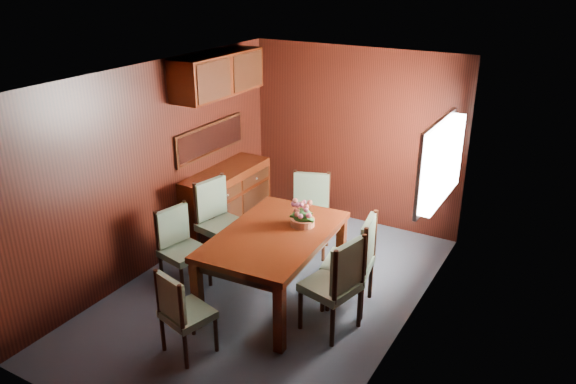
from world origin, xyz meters
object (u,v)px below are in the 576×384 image
Objects in this scene: chair_right_near at (337,281)px; flower_centerpiece at (303,214)px; dining_table at (274,243)px; chair_left_near at (180,243)px; chair_head at (181,310)px; sideboard at (227,202)px.

flower_centerpiece is at bearing 65.73° from chair_right_near.
dining_table is 6.27× the size of flower_centerpiece.
chair_right_near is (1.88, 0.08, 0.05)m from chair_left_near.
chair_right_near is 1.49m from chair_head.
dining_table is 1.26m from chair_head.
dining_table is 0.85m from chair_right_near.
chair_head reaches higher than dining_table.
dining_table is at bearing -118.23° from flower_centerpiece.
chair_head is (1.12, -2.27, 0.03)m from sideboard.
dining_table is 1.86× the size of chair_left_near.
chair_head is (-1.07, -1.02, -0.09)m from chair_right_near.
flower_centerpiece reaches higher than chair_head.
chair_left_near is 0.91× the size of chair_right_near.
sideboard is 1.60× the size of chair_head.
sideboard is 2.52m from chair_right_near.
sideboard is 1.76m from flower_centerpiece.
dining_table is 1.99× the size of chair_head.
sideboard is 2.53m from chair_head.
chair_head is (0.80, -0.94, -0.03)m from chair_left_near.
flower_centerpiece is at bearing 128.02° from chair_left_near.
chair_right_near is at bearing 104.64° from chair_left_near.
chair_right_near is 0.90m from flower_centerpiece.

